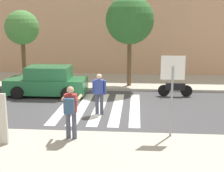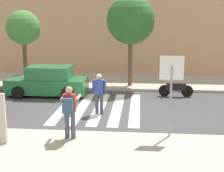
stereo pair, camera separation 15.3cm
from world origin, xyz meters
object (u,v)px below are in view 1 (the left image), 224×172
street_tree_west (22,28)px  street_tree_center (130,20)px  pedestrian_crossing (99,92)px  stop_sign (173,78)px  photographer_with_backpack (71,108)px  parked_car_green (47,82)px  motorcycle (175,89)px

street_tree_west → street_tree_center: size_ratio=0.84×
street_tree_west → street_tree_center: (6.14, 0.21, 0.44)m
pedestrian_crossing → stop_sign: bearing=-44.8°
photographer_with_backpack → stop_sign: bearing=9.1°
parked_car_green → street_tree_west: street_tree_west is taller
parked_car_green → street_tree_center: 5.69m
pedestrian_crossing → street_tree_center: street_tree_center is taller
pedestrian_crossing → motorcycle: pedestrian_crossing is taller
pedestrian_crossing → street_tree_west: (-5.03, 5.10, 2.45)m
stop_sign → street_tree_center: bearing=101.1°
street_tree_west → motorcycle: bearing=-11.3°
photographer_with_backpack → parked_car_green: size_ratio=0.42×
street_tree_center → parked_car_green: bearing=-152.1°
parked_car_green → motorcycle: 6.64m
parked_car_green → street_tree_west: (-1.94, 2.02, 2.69)m
street_tree_west → stop_sign: bearing=-45.2°
parked_car_green → street_tree_center: bearing=27.9°
motorcycle → stop_sign: bearing=-98.1°
pedestrian_crossing → street_tree_center: size_ratio=0.34×
stop_sign → parked_car_green: bearing=135.2°
street_tree_center → motorcycle: bearing=-38.3°
motorcycle → street_tree_west: (-8.57, 1.72, 3.01)m
pedestrian_crossing → photographer_with_backpack: bearing=-99.6°
street_tree_center → photographer_with_backpack: bearing=-101.0°
pedestrian_crossing → parked_car_green: (-3.09, 3.08, -0.25)m
stop_sign → pedestrian_crossing: (-2.68, 2.65, -1.11)m
motorcycle → street_tree_center: bearing=141.7°
street_tree_west → street_tree_center: bearing=1.9°
stop_sign → street_tree_center: (-1.57, 7.96, 1.78)m
photographer_with_backpack → parked_car_green: (-2.55, 6.25, -0.44)m
photographer_with_backpack → pedestrian_crossing: 3.22m
street_tree_center → pedestrian_crossing: bearing=-101.8°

